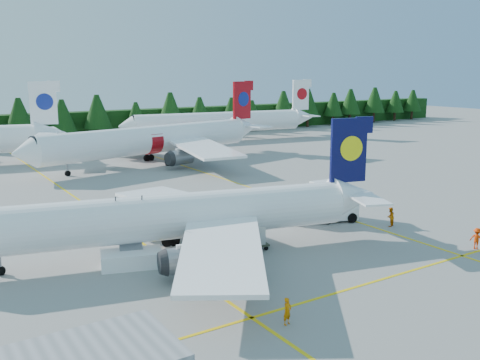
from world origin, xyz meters
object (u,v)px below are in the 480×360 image
airliner_navy (152,219)px  service_truck (322,205)px  airstairs (131,254)px  airliner_red (146,141)px

airliner_navy → service_truck: size_ratio=5.01×
airliner_navy → airstairs: (-1.96, -0.56, -2.25)m
airliner_navy → airliner_red: (16.39, 39.72, 0.64)m
airliner_red → service_truck: (1.74, -38.84, -2.19)m
airstairs → service_truck: size_ratio=0.96×
airliner_red → airstairs: 44.36m
airliner_navy → service_truck: (18.13, 0.88, -1.55)m
airliner_navy → airliner_red: bearing=81.0°
airliner_red → airliner_navy: bearing=-123.5°
airliner_red → airstairs: (-18.35, -40.28, -2.89)m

